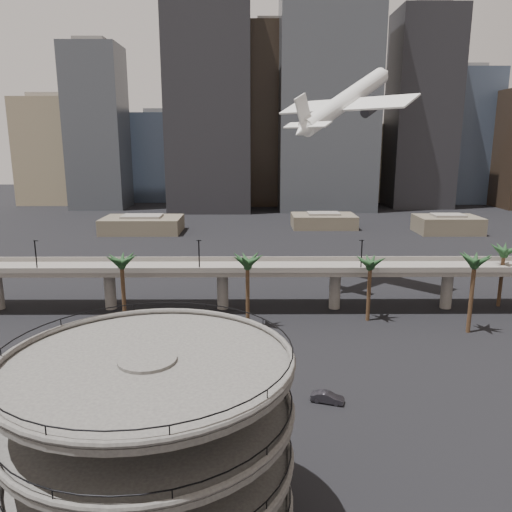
{
  "coord_description": "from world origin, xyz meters",
  "views": [
    {
      "loc": [
        -5.12,
        -38.58,
        32.02
      ],
      "look_at": [
        -4.66,
        28.0,
        16.76
      ],
      "focal_mm": 35.0,
      "sensor_mm": 36.0,
      "label": 1
    }
  ],
  "objects_px": {
    "car_a": "(236,401)",
    "car_b": "(327,397)",
    "parking_ramp": "(151,435)",
    "airborne_jet": "(346,101)",
    "overpass": "(279,272)"
  },
  "relations": [
    {
      "from": "car_a",
      "to": "car_b",
      "type": "xyz_separation_m",
      "value": [
        11.5,
        0.95,
        -0.13
      ]
    },
    {
      "from": "parking_ramp",
      "to": "airborne_jet",
      "type": "bearing_deg",
      "value": 69.97
    },
    {
      "from": "parking_ramp",
      "to": "car_a",
      "type": "relative_size",
      "value": 4.6
    },
    {
      "from": "airborne_jet",
      "to": "car_b",
      "type": "relative_size",
      "value": 6.6
    },
    {
      "from": "airborne_jet",
      "to": "car_b",
      "type": "distance_m",
      "value": 67.87
    },
    {
      "from": "overpass",
      "to": "airborne_jet",
      "type": "xyz_separation_m",
      "value": [
        14.83,
        17.33,
        33.18
      ]
    },
    {
      "from": "car_b",
      "to": "overpass",
      "type": "bearing_deg",
      "value": 23.92
    },
    {
      "from": "parking_ramp",
      "to": "overpass",
      "type": "height_order",
      "value": "parking_ramp"
    },
    {
      "from": "parking_ramp",
      "to": "overpass",
      "type": "bearing_deg",
      "value": 77.57
    },
    {
      "from": "car_a",
      "to": "car_b",
      "type": "relative_size",
      "value": 1.16
    },
    {
      "from": "overpass",
      "to": "car_b",
      "type": "distance_m",
      "value": 37.43
    },
    {
      "from": "car_b",
      "to": "car_a",
      "type": "bearing_deg",
      "value": 112.02
    },
    {
      "from": "car_a",
      "to": "car_b",
      "type": "bearing_deg",
      "value": -84.79
    },
    {
      "from": "parking_ramp",
      "to": "overpass",
      "type": "distance_m",
      "value": 60.46
    },
    {
      "from": "overpass",
      "to": "car_b",
      "type": "height_order",
      "value": "overpass"
    }
  ]
}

